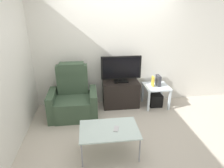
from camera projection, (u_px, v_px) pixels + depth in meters
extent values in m
plane|color=#B2A899|center=(125.00, 126.00, 3.78)|extent=(6.40, 6.40, 0.00)
cube|color=silver|center=(117.00, 48.00, 4.33)|extent=(6.40, 0.06, 2.60)
cube|color=silver|center=(11.00, 66.00, 3.07)|extent=(0.06, 4.48, 2.60)
cube|color=black|center=(121.00, 94.00, 4.46)|extent=(0.81, 0.42, 0.59)
cube|color=black|center=(122.00, 93.00, 4.23)|extent=(0.75, 0.02, 0.02)
cube|color=black|center=(122.00, 91.00, 4.27)|extent=(0.34, 0.11, 0.04)
cube|color=black|center=(121.00, 81.00, 4.37)|extent=(0.32, 0.20, 0.03)
cube|color=black|center=(121.00, 79.00, 4.35)|extent=(0.06, 0.04, 0.05)
cube|color=black|center=(121.00, 68.00, 4.25)|extent=(0.88, 0.05, 0.51)
cube|color=black|center=(121.00, 68.00, 4.22)|extent=(0.81, 0.01, 0.46)
cube|color=#384C38|center=(74.00, 107.00, 4.07)|extent=(0.70, 0.72, 0.42)
cube|color=#384C38|center=(72.00, 79.00, 4.12)|extent=(0.64, 0.20, 0.62)
cube|color=#384C38|center=(72.00, 68.00, 4.05)|extent=(0.50, 0.26, 0.20)
cube|color=#384C38|center=(53.00, 105.00, 3.99)|extent=(0.14, 0.68, 0.56)
cube|color=#384C38|center=(94.00, 103.00, 4.09)|extent=(0.14, 0.68, 0.56)
cube|color=silver|center=(156.00, 86.00, 4.40)|extent=(0.54, 0.54, 0.04)
cube|color=silver|center=(149.00, 102.00, 4.25)|extent=(0.04, 0.04, 0.46)
cube|color=silver|center=(169.00, 100.00, 4.31)|extent=(0.04, 0.04, 0.46)
cube|color=silver|center=(143.00, 93.00, 4.69)|extent=(0.04, 0.04, 0.46)
cube|color=silver|center=(162.00, 92.00, 4.74)|extent=(0.04, 0.04, 0.46)
cube|color=black|center=(155.00, 100.00, 4.53)|extent=(0.28, 0.28, 0.28)
cube|color=gold|center=(153.00, 81.00, 4.32)|extent=(0.03, 0.12, 0.23)
cube|color=#333338|center=(158.00, 81.00, 4.37)|extent=(0.07, 0.20, 0.24)
cube|color=#B2C6C1|center=(109.00, 130.00, 2.97)|extent=(0.90, 0.60, 0.02)
cylinder|color=gray|center=(82.00, 156.00, 2.75)|extent=(0.02, 0.02, 0.41)
cylinder|color=gray|center=(140.00, 150.00, 2.85)|extent=(0.02, 0.02, 0.41)
cylinder|color=gray|center=(82.00, 133.00, 3.25)|extent=(0.02, 0.02, 0.41)
cylinder|color=gray|center=(132.00, 129.00, 3.35)|extent=(0.02, 0.02, 0.41)
cube|color=#B7B7BC|center=(116.00, 129.00, 2.96)|extent=(0.11, 0.16, 0.01)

